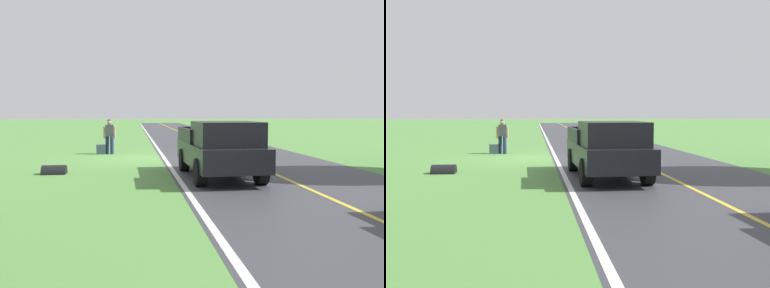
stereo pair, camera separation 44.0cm
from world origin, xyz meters
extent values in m
plane|color=#568E42|center=(0.00, 0.00, 0.00)|extent=(200.00, 200.00, 0.00)
cube|color=#3D3D42|center=(-4.56, 0.00, 0.00)|extent=(7.07, 120.00, 0.00)
cube|color=silver|center=(-1.21, 0.00, 0.01)|extent=(0.16, 117.60, 0.00)
cube|color=gold|center=(-4.56, 0.00, 0.01)|extent=(0.14, 117.60, 0.00)
cylinder|color=navy|center=(1.23, -2.26, 0.44)|extent=(0.18, 0.18, 0.88)
cylinder|color=navy|center=(1.47, -2.48, 0.44)|extent=(0.18, 0.18, 0.88)
cube|color=#3F3F47|center=(1.35, -2.37, 1.17)|extent=(0.42, 0.29, 0.58)
sphere|color=tan|center=(1.35, -2.37, 1.57)|extent=(0.23, 0.23, 0.23)
sphere|color=#4C564C|center=(1.35, -2.37, 1.65)|extent=(0.20, 0.20, 0.20)
cube|color=navy|center=(1.37, -2.57, 1.20)|extent=(0.33, 0.22, 0.44)
cylinder|color=tan|center=(1.09, -2.37, 1.06)|extent=(0.10, 0.10, 0.58)
cylinder|color=tan|center=(1.61, -2.33, 1.06)|extent=(0.10, 0.10, 0.58)
cube|color=#384C56|center=(1.77, -2.29, 0.24)|extent=(0.47, 0.23, 0.48)
cube|color=black|center=(-2.54, 5.94, 0.75)|extent=(2.12, 5.44, 0.70)
cube|color=black|center=(-2.56, 7.13, 1.46)|extent=(1.89, 2.20, 0.72)
cube|color=black|center=(-2.56, 7.13, 1.53)|extent=(1.71, 1.33, 0.43)
cube|color=black|center=(-3.45, 4.84, 1.33)|extent=(0.17, 3.03, 0.45)
cube|color=black|center=(-1.57, 4.88, 1.33)|extent=(0.17, 3.03, 0.45)
cube|color=black|center=(-2.48, 3.35, 1.33)|extent=(1.84, 0.14, 0.45)
cylinder|color=black|center=(-3.48, 7.67, 0.40)|extent=(0.32, 0.81, 0.80)
cylinder|color=black|center=(-1.68, 7.71, 0.40)|extent=(0.32, 0.81, 0.80)
cylinder|color=black|center=(-3.40, 4.37, 0.40)|extent=(0.32, 0.81, 0.80)
cylinder|color=black|center=(-1.60, 4.41, 0.40)|extent=(0.32, 0.81, 0.80)
cylinder|color=black|center=(2.87, 4.59, 0.00)|extent=(0.80, 0.60, 0.60)
camera|label=1|loc=(0.23, 20.16, 2.14)|focal=41.78mm
camera|label=2|loc=(-0.21, 20.21, 2.14)|focal=41.78mm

